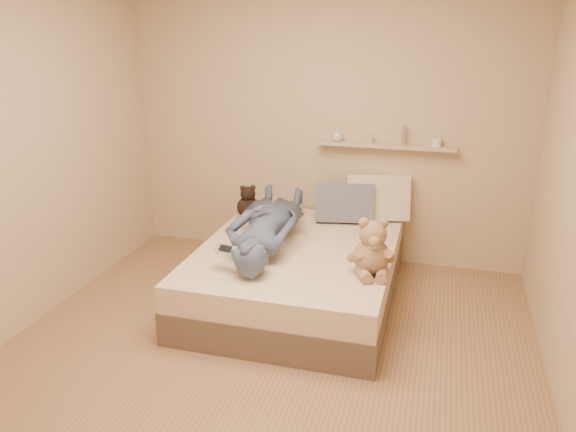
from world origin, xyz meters
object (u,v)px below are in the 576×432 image
(pillow_grey, at_px, (345,203))
(wall_shelf, at_px, (386,146))
(bed, at_px, (297,273))
(dark_plush, at_px, (248,204))
(teddy_bear, at_px, (372,251))
(pillow_cream, at_px, (378,197))
(person, at_px, (266,223))
(game_console, at_px, (226,250))

(pillow_grey, height_order, wall_shelf, wall_shelf)
(wall_shelf, bearing_deg, bed, -121.18)
(dark_plush, bearing_deg, teddy_bear, -35.90)
(pillow_grey, bearing_deg, pillow_cream, 27.35)
(dark_plush, height_order, person, person)
(game_console, height_order, wall_shelf, wall_shelf)
(pillow_cream, relative_size, person, 0.38)
(bed, relative_size, dark_plush, 6.14)
(teddy_bear, relative_size, pillow_cream, 0.77)
(bed, height_order, pillow_cream, pillow_cream)
(teddy_bear, xyz_separation_m, wall_shelf, (-0.07, 1.25, 0.48))
(game_console, height_order, pillow_cream, pillow_cream)
(game_console, relative_size, pillow_cream, 0.35)
(pillow_cream, bearing_deg, dark_plush, -165.25)
(person, height_order, wall_shelf, wall_shelf)
(teddy_bear, distance_m, wall_shelf, 1.34)
(bed, relative_size, wall_shelf, 1.58)
(pillow_grey, relative_size, wall_shelf, 0.42)
(wall_shelf, bearing_deg, teddy_bear, -86.70)
(pillow_grey, distance_m, person, 0.86)
(person, bearing_deg, wall_shelf, -137.30)
(dark_plush, distance_m, pillow_grey, 0.86)
(bed, xyz_separation_m, teddy_bear, (0.62, -0.35, 0.40))
(person, bearing_deg, pillow_grey, -131.57)
(pillow_cream, bearing_deg, game_console, -122.41)
(person, distance_m, wall_shelf, 1.31)
(dark_plush, xyz_separation_m, wall_shelf, (1.15, 0.37, 0.52))
(pillow_grey, bearing_deg, wall_shelf, 35.64)
(pillow_cream, bearing_deg, pillow_grey, -152.65)
(pillow_grey, distance_m, wall_shelf, 0.61)
(teddy_bear, bearing_deg, pillow_cream, 95.20)
(bed, bearing_deg, game_console, -123.25)
(pillow_grey, xyz_separation_m, wall_shelf, (0.31, 0.22, 0.48))
(game_console, bearing_deg, wall_shelf, 58.01)
(person, relative_size, wall_shelf, 1.22)
(teddy_bear, bearing_deg, game_console, -167.43)
(pillow_grey, height_order, person, pillow_grey)
(game_console, height_order, dark_plush, dark_plush)
(dark_plush, distance_m, pillow_cream, 1.15)
(teddy_bear, distance_m, pillow_cream, 1.18)
(dark_plush, bearing_deg, pillow_grey, 10.29)
(pillow_cream, bearing_deg, wall_shelf, 66.25)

